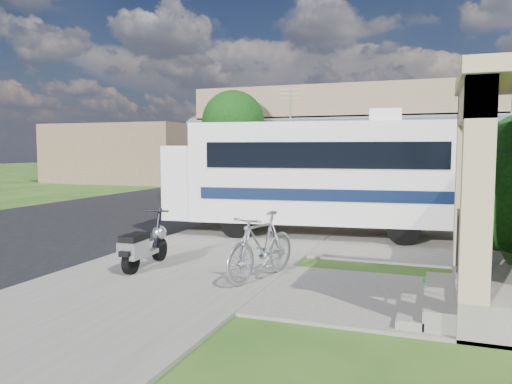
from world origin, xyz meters
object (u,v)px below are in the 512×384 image
(pickup_truck, at_px, (226,181))
(garden_hose, at_px, (434,287))
(scooter, at_px, (143,246))
(motorhome, at_px, (316,173))
(van, at_px, (261,173))
(bicycle, at_px, (261,249))

(pickup_truck, height_order, garden_hose, pickup_truck)
(scooter, xyz_separation_m, pickup_truck, (-4.34, 14.02, 0.31))
(motorhome, height_order, van, motorhome)
(scooter, relative_size, bicycle, 0.84)
(scooter, bearing_deg, garden_hose, 0.72)
(van, xyz_separation_m, garden_hose, (10.24, -20.39, -0.78))
(motorhome, distance_m, bicycle, 5.10)
(scooter, bearing_deg, bicycle, -2.76)
(scooter, xyz_separation_m, garden_hose, (5.26, 0.45, -0.40))
(bicycle, height_order, van, van)
(motorhome, distance_m, pickup_truck, 11.13)
(scooter, relative_size, garden_hose, 4.41)
(motorhome, relative_size, garden_hose, 21.23)
(pickup_truck, bearing_deg, garden_hose, 132.65)
(garden_hose, bearing_deg, bicycle, -172.21)
(pickup_truck, bearing_deg, motorhome, 133.32)
(bicycle, bearing_deg, motorhome, 108.10)
(van, bearing_deg, motorhome, -62.07)
(motorhome, bearing_deg, pickup_truck, 118.96)
(bicycle, bearing_deg, garden_hose, 23.50)
(scooter, xyz_separation_m, bicycle, (2.39, 0.06, 0.10))
(pickup_truck, bearing_deg, van, -77.29)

